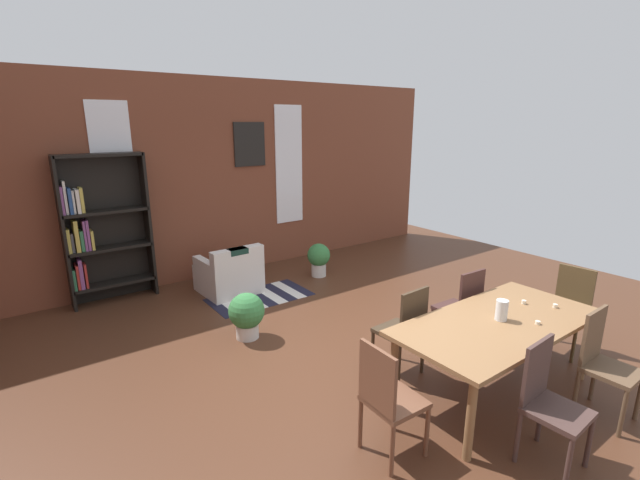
# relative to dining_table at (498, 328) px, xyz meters

# --- Properties ---
(ground_plane) EXTENTS (10.80, 10.80, 0.00)m
(ground_plane) POSITION_rel_dining_table_xyz_m (-0.72, 0.93, -0.67)
(ground_plane) COLOR #502E1D
(back_wall_brick) EXTENTS (9.31, 0.12, 3.19)m
(back_wall_brick) POSITION_rel_dining_table_xyz_m (-0.72, 4.80, 0.92)
(back_wall_brick) COLOR brown
(back_wall_brick) RESTS_ON ground
(window_pane_0) EXTENTS (0.55, 0.02, 2.07)m
(window_pane_0) POSITION_rel_dining_table_xyz_m (-2.18, 4.73, 1.08)
(window_pane_0) COLOR white
(window_pane_1) EXTENTS (0.55, 0.02, 2.07)m
(window_pane_1) POSITION_rel_dining_table_xyz_m (0.73, 4.73, 1.08)
(window_pane_1) COLOR white
(dining_table) EXTENTS (2.06, 1.00, 0.75)m
(dining_table) POSITION_rel_dining_table_xyz_m (0.00, 0.00, 0.00)
(dining_table) COLOR olive
(dining_table) RESTS_ON ground
(vase_on_table) EXTENTS (0.11, 0.11, 0.19)m
(vase_on_table) POSITION_rel_dining_table_xyz_m (0.02, -0.00, 0.17)
(vase_on_table) COLOR silver
(vase_on_table) RESTS_ON dining_table
(tealight_candle_0) EXTENTS (0.04, 0.04, 0.03)m
(tealight_candle_0) POSITION_rel_dining_table_xyz_m (0.21, -0.25, 0.09)
(tealight_candle_0) COLOR silver
(tealight_candle_0) RESTS_ON dining_table
(tealight_candle_1) EXTENTS (0.04, 0.04, 0.04)m
(tealight_candle_1) POSITION_rel_dining_table_xyz_m (0.70, -0.16, 0.09)
(tealight_candle_1) COLOR silver
(tealight_candle_1) RESTS_ON dining_table
(tealight_candle_2) EXTENTS (0.04, 0.04, 0.04)m
(tealight_candle_2) POSITION_rel_dining_table_xyz_m (0.54, 0.07, 0.09)
(tealight_candle_2) COLOR silver
(tealight_candle_2) RESTS_ON dining_table
(dining_chair_far_right) EXTENTS (0.42, 0.42, 0.95)m
(dining_chair_far_right) POSITION_rel_dining_table_xyz_m (0.46, 0.72, -0.16)
(dining_chair_far_right) COLOR #412623
(dining_chair_far_right) RESTS_ON ground
(dining_chair_near_right) EXTENTS (0.41, 0.41, 0.95)m
(dining_chair_near_right) POSITION_rel_dining_table_xyz_m (0.46, -0.72, -0.16)
(dining_chair_near_right) COLOR brown
(dining_chair_near_right) RESTS_ON ground
(dining_chair_far_left) EXTENTS (0.42, 0.42, 0.95)m
(dining_chair_far_left) POSITION_rel_dining_table_xyz_m (-0.46, 0.72, -0.16)
(dining_chair_far_left) COLOR #3C2E1F
(dining_chair_far_left) RESTS_ON ground
(dining_chair_head_right) EXTENTS (0.44, 0.44, 0.95)m
(dining_chair_head_right) POSITION_rel_dining_table_xyz_m (1.41, 0.01, -0.16)
(dining_chair_head_right) COLOR brown
(dining_chair_head_right) RESTS_ON ground
(dining_chair_head_left) EXTENTS (0.41, 0.41, 0.95)m
(dining_chair_head_left) POSITION_rel_dining_table_xyz_m (-1.41, 0.00, -0.16)
(dining_chair_head_left) COLOR brown
(dining_chair_head_left) RESTS_ON ground
(dining_chair_near_left) EXTENTS (0.42, 0.42, 0.95)m
(dining_chair_near_left) POSITION_rel_dining_table_xyz_m (-0.47, -0.72, -0.16)
(dining_chair_near_left) COLOR #48332E
(dining_chair_near_left) RESTS_ON ground
(bookshelf_tall) EXTENTS (1.13, 0.29, 2.10)m
(bookshelf_tall) POSITION_rel_dining_table_xyz_m (-2.49, 4.56, 0.39)
(bookshelf_tall) COLOR black
(bookshelf_tall) RESTS_ON ground
(armchair_white) EXTENTS (0.84, 0.84, 0.75)m
(armchair_white) POSITION_rel_dining_table_xyz_m (-0.91, 3.84, -0.39)
(armchair_white) COLOR silver
(armchair_white) RESTS_ON ground
(potted_plant_by_shelf) EXTENTS (0.43, 0.43, 0.56)m
(potted_plant_by_shelf) POSITION_rel_dining_table_xyz_m (-1.38, 2.37, -0.36)
(potted_plant_by_shelf) COLOR silver
(potted_plant_by_shelf) RESTS_ON ground
(potted_plant_corner) EXTENTS (0.38, 0.38, 0.56)m
(potted_plant_corner) POSITION_rel_dining_table_xyz_m (0.59, 3.63, -0.35)
(potted_plant_corner) COLOR silver
(potted_plant_corner) RESTS_ON ground
(striped_rug) EXTENTS (1.46, 0.80, 0.01)m
(striped_rug) POSITION_rel_dining_table_xyz_m (-0.65, 3.39, -0.67)
(striped_rug) COLOR #1E1E33
(striped_rug) RESTS_ON ground
(framed_picture) EXTENTS (0.56, 0.03, 0.72)m
(framed_picture) POSITION_rel_dining_table_xyz_m (-0.04, 4.72, 1.47)
(framed_picture) COLOR black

